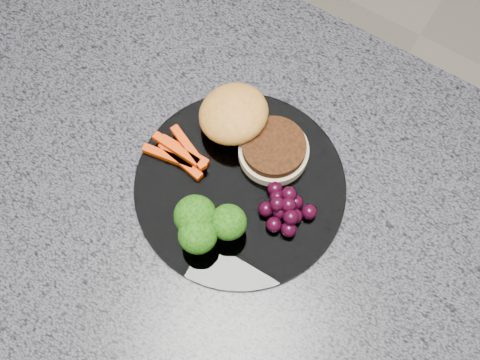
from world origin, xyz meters
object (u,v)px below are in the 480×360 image
(island_cabinet, at_px, (243,290))
(grape_bunch, at_px, (285,208))
(burger, at_px, (248,128))
(plate, at_px, (240,187))

(island_cabinet, distance_m, grape_bunch, 0.49)
(island_cabinet, xyz_separation_m, burger, (-0.05, 0.08, 0.50))
(island_cabinet, distance_m, burger, 0.50)
(plate, distance_m, grape_bunch, 0.07)
(island_cabinet, xyz_separation_m, grape_bunch, (0.05, 0.02, 0.49))
(plate, bearing_deg, island_cabinet, -43.13)
(plate, bearing_deg, grape_bunch, -0.61)
(burger, bearing_deg, plate, -68.61)
(burger, relative_size, grape_bunch, 2.25)
(island_cabinet, bearing_deg, plate, 136.87)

